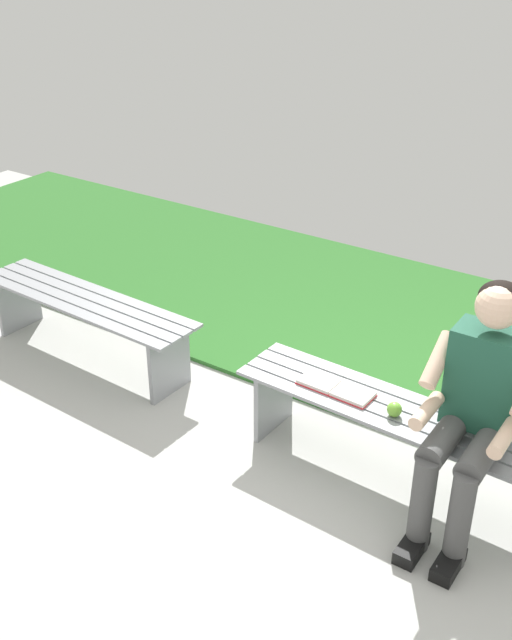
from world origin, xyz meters
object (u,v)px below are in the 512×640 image
object	(u,v)px
book_open	(336,388)
bench_far	(86,313)
apple	(394,409)
bench_near	(399,427)
person_seated	(475,405)

from	to	relation	value
book_open	bench_far	bearing A→B (deg)	1.40
apple	book_open	xyz separation A→B (m)	(0.35, -0.04, -0.03)
bench_near	book_open	bearing A→B (deg)	2.74
person_seated	apple	world-z (taller)	person_seated
bench_near	bench_far	bearing A→B (deg)	-0.00
bench_near	bench_far	xyz separation A→B (m)	(2.24, -0.00, -0.00)
bench_near	book_open	world-z (taller)	book_open
bench_near	person_seated	bearing A→B (deg)	165.50
bench_far	book_open	distance (m)	1.88
person_seated	book_open	size ratio (longest dim) A/B	3.00
bench_near	apple	bearing A→B (deg)	79.42
bench_near	book_open	xyz separation A→B (m)	(0.36, 0.02, 0.11)
bench_near	person_seated	size ratio (longest dim) A/B	1.45
person_seated	book_open	xyz separation A→B (m)	(0.75, -0.08, -0.23)
bench_near	bench_far	distance (m)	2.24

